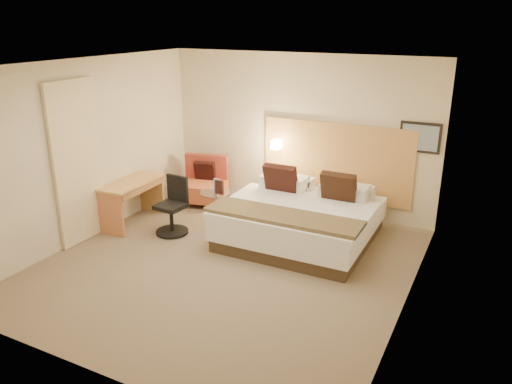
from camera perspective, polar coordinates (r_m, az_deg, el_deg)
The scene contains 20 objects.
floor at distance 7.01m, azimuth -3.34°, elevation -8.34°, with size 4.80×5.00×0.02m, color #7D6B54.
ceiling at distance 6.23m, azimuth -3.84°, elevation 14.39°, with size 4.80×5.00×0.02m, color white.
wall_back at distance 8.67m, azimuth 4.88°, elevation 6.69°, with size 4.80×0.02×2.70m, color beige.
wall_front at distance 4.65m, azimuth -19.46°, elevation -5.92°, with size 4.80×0.02×2.70m, color beige.
wall_left at distance 7.95m, azimuth -18.80°, elevation 4.53°, with size 0.02×5.00×2.70m, color beige.
wall_right at distance 5.72m, azimuth 17.78°, elevation -0.98°, with size 0.02×5.00×2.70m, color beige.
headboard_panel at distance 8.50m, azimuth 9.07°, elevation 3.47°, with size 2.60×0.04×1.30m, color tan.
art_frame at distance 8.09m, azimuth 18.24°, elevation 5.94°, with size 0.62×0.03×0.47m, color black.
art_canvas at distance 8.07m, azimuth 18.22°, elevation 5.92°, with size 0.54×0.01×0.39m, color #768DA2.
lamp_arm at distance 8.77m, azimuth 2.49°, elevation 5.54°, with size 0.02×0.02×0.12m, color silver.
lamp_shade at distance 8.72m, azimuth 2.33°, elevation 5.46°, with size 0.15×0.15×0.15m, color beige.
curtain at distance 7.78m, azimuth -19.72°, elevation 3.12°, with size 0.06×0.90×2.42m, color beige.
bottle_a at distance 8.10m, azimuth -4.65°, elevation 0.84°, with size 0.06×0.06×0.21m, color #8BA4D7.
bottle_b at distance 8.06m, azimuth -4.33°, elevation 0.77°, with size 0.06×0.06×0.21m, color #7EACC3.
menu_folder at distance 7.94m, azimuth -4.21°, elevation 0.57°, with size 0.13×0.05×0.23m, color #371916.
bed at distance 7.65m, azimuth 5.18°, elevation -2.96°, with size 2.23×2.13×1.07m.
lounge_chair at distance 9.19m, azimuth -6.03°, elevation 0.84°, with size 0.96×0.88×0.85m.
side_table at distance 8.15m, azimuth -4.52°, elevation -1.71°, with size 0.54×0.54×0.58m.
desk at distance 8.38m, azimuth -13.96°, elevation 0.20°, with size 0.60×1.20×0.73m.
desk_chair at distance 7.95m, azimuth -9.47°, elevation -2.10°, with size 0.54×0.54×0.90m.
Camera 1 is at (3.16, -5.34, 3.25)m, focal length 35.00 mm.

